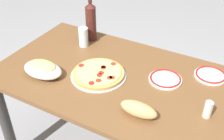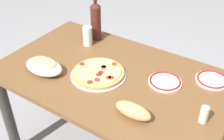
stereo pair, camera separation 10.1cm
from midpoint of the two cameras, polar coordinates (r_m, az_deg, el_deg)
dining_table at (r=1.69m, az=1.72°, el=-4.31°), size 1.31×0.80×0.73m
pepperoni_pizza at (r=1.60m, az=-0.94°, el=-0.65°), size 0.32×0.32×0.03m
baked_pasta_dish at (r=1.64m, az=-11.85°, el=0.81°), size 0.24×0.15×0.08m
wine_bottle at (r=1.90m, az=-1.73°, el=9.97°), size 0.07×0.07×0.33m
water_glass at (r=1.86m, az=-3.39°, el=6.81°), size 0.06×0.06×0.13m
side_plate_near at (r=1.58m, az=12.44°, el=-2.29°), size 0.18×0.18×0.02m
side_plate_far at (r=1.67m, az=21.16°, el=-1.88°), size 0.18×0.18×0.02m
bread_loaf at (r=1.34m, az=6.48°, el=-8.21°), size 0.19×0.08×0.07m
spice_shaker at (r=1.38m, az=20.06°, el=-8.49°), size 0.04×0.04×0.09m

